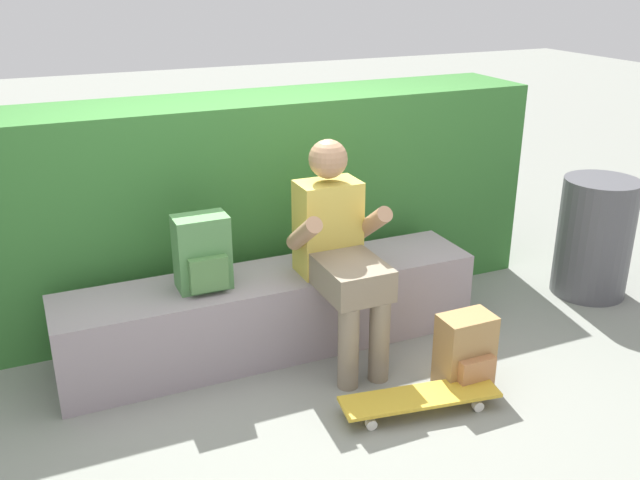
% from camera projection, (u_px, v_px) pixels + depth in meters
% --- Properties ---
extents(ground_plane, '(24.00, 24.00, 0.00)m').
position_uv_depth(ground_plane, '(293.00, 373.00, 3.79)').
color(ground_plane, gray).
extents(bench_main, '(2.37, 0.47, 0.46)m').
position_uv_depth(bench_main, '(273.00, 312.00, 3.97)').
color(bench_main, gray).
rests_on(bench_main, ground).
extents(person_skater, '(0.49, 0.62, 1.21)m').
position_uv_depth(person_skater, '(339.00, 247.00, 3.74)').
color(person_skater, gold).
rests_on(person_skater, ground).
extents(skateboard_near_person, '(0.82, 0.32, 0.09)m').
position_uv_depth(skateboard_near_person, '(420.00, 398.00, 3.45)').
color(skateboard_near_person, gold).
rests_on(skateboard_near_person, ground).
extents(backpack_on_bench, '(0.28, 0.23, 0.40)m').
position_uv_depth(backpack_on_bench, '(203.00, 254.00, 3.66)').
color(backpack_on_bench, '#51894C').
rests_on(backpack_on_bench, bench_main).
extents(backpack_on_ground, '(0.28, 0.23, 0.40)m').
position_uv_depth(backpack_on_ground, '(466.00, 352.00, 3.63)').
color(backpack_on_ground, '#A37A47').
rests_on(backpack_on_ground, ground).
extents(hedge_row, '(4.37, 0.63, 1.33)m').
position_uv_depth(hedge_row, '(199.00, 209.00, 4.31)').
color(hedge_row, '#357230').
rests_on(hedge_row, ground).
extents(trash_bin, '(0.48, 0.48, 0.79)m').
position_uv_depth(trash_bin, '(595.00, 237.00, 4.60)').
color(trash_bin, '#4C4C51').
rests_on(trash_bin, ground).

